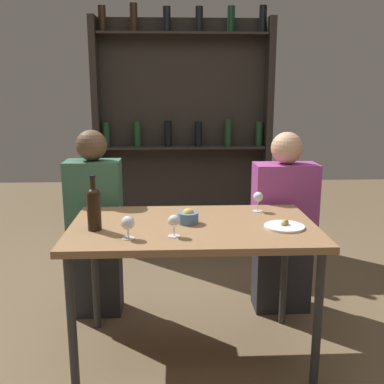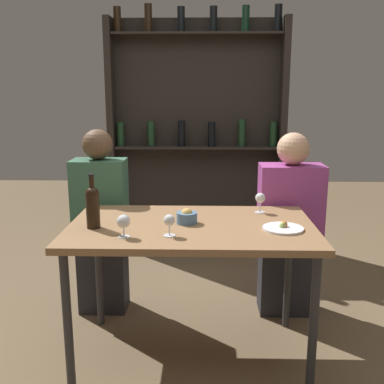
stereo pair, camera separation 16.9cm
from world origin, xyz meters
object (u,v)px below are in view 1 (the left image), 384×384
(wine_glass_1, at_px, (174,222))
(snack_bowl, at_px, (188,217))
(wine_bottle, at_px, (94,207))
(food_plate_0, at_px, (284,226))
(wine_glass_0, at_px, (128,224))
(wine_glass_2, at_px, (258,198))
(seated_person_right, at_px, (283,228))
(seated_person_left, at_px, (96,229))

(wine_glass_1, bearing_deg, snack_bowl, 70.43)
(wine_bottle, height_order, food_plate_0, wine_bottle)
(wine_glass_0, xyz_separation_m, food_plate_0, (0.80, 0.14, -0.07))
(wine_glass_2, relative_size, snack_bowl, 1.06)
(wine_glass_0, relative_size, snack_bowl, 1.02)
(wine_bottle, height_order, seated_person_right, seated_person_right)
(snack_bowl, relative_size, seated_person_left, 0.09)
(food_plate_0, distance_m, seated_person_right, 0.68)
(wine_glass_0, distance_m, snack_bowl, 0.39)
(wine_glass_0, xyz_separation_m, wine_glass_2, (0.72, 0.47, 0.01))
(wine_glass_0, relative_size, wine_glass_1, 1.03)
(wine_glass_2, height_order, food_plate_0, wine_glass_2)
(wine_glass_1, xyz_separation_m, food_plate_0, (0.58, 0.12, -0.07))
(wine_glass_0, distance_m, wine_glass_1, 0.22)
(wine_bottle, distance_m, wine_glass_1, 0.43)
(wine_glass_2, distance_m, seated_person_left, 1.09)
(wine_bottle, relative_size, seated_person_right, 0.23)
(snack_bowl, bearing_deg, wine_bottle, -168.90)
(wine_glass_1, xyz_separation_m, snack_bowl, (0.08, 0.22, -0.04))
(wine_glass_2, bearing_deg, seated_person_left, 163.21)
(wine_glass_2, height_order, seated_person_right, seated_person_right)
(snack_bowl, xyz_separation_m, seated_person_right, (0.66, 0.53, -0.24))
(wine_glass_2, bearing_deg, food_plate_0, -76.15)
(wine_bottle, bearing_deg, food_plate_0, -0.28)
(wine_glass_1, relative_size, seated_person_left, 0.09)
(wine_glass_0, height_order, snack_bowl, wine_glass_0)
(wine_glass_1, distance_m, snack_bowl, 0.24)
(wine_glass_0, height_order, wine_glass_1, wine_glass_0)
(wine_glass_0, bearing_deg, snack_bowl, 39.13)
(wine_glass_1, bearing_deg, seated_person_left, 124.43)
(wine_bottle, bearing_deg, seated_person_left, 99.82)
(wine_glass_2, xyz_separation_m, food_plate_0, (0.08, -0.32, -0.07))
(wine_bottle, distance_m, wine_glass_2, 0.96)
(wine_glass_1, height_order, wine_glass_2, wine_glass_2)
(wine_glass_0, bearing_deg, seated_person_right, 38.90)
(wine_glass_0, bearing_deg, wine_glass_2, 33.00)
(food_plate_0, height_order, snack_bowl, snack_bowl)
(wine_glass_1, height_order, seated_person_left, seated_person_left)
(wine_glass_0, relative_size, seated_person_right, 0.09)
(seated_person_left, height_order, seated_person_right, seated_person_left)
(wine_bottle, distance_m, seated_person_left, 0.71)
(food_plate_0, xyz_separation_m, snack_bowl, (-0.50, 0.10, 0.03))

